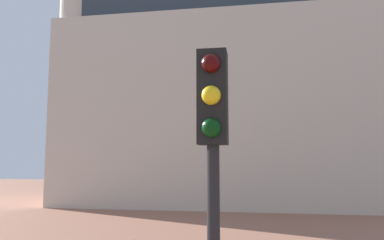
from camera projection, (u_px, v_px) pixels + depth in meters
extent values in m
cube|color=beige|center=(218.00, 116.00, 33.34)|extent=(26.36, 11.68, 15.33)
cube|color=#2D3842|center=(217.00, 20.00, 34.31)|extent=(24.25, 10.74, 2.40)
cube|color=beige|center=(209.00, 58.00, 34.05)|extent=(4.49, 4.49, 25.99)
cylinder|color=beige|center=(74.00, 95.00, 31.17)|extent=(2.80, 2.80, 18.24)
cylinder|color=beige|center=(371.00, 88.00, 27.30)|extent=(2.80, 2.80, 17.94)
cube|color=black|center=(213.00, 98.00, 3.54)|extent=(0.28, 0.24, 0.90)
sphere|color=#390606|center=(211.00, 63.00, 3.45)|extent=(0.18, 0.18, 0.18)
sphere|color=yellow|center=(211.00, 95.00, 3.42)|extent=(0.18, 0.18, 0.18)
sphere|color=#06330C|center=(211.00, 128.00, 3.38)|extent=(0.18, 0.18, 0.18)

